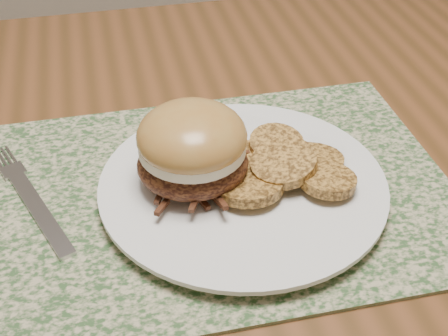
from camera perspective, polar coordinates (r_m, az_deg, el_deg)
The scene contains 5 objects.
placemat at distance 0.61m, azimuth -0.18°, elevation -2.13°, with size 0.45×0.33×0.00m, color #2F4F28.
dinner_plate at distance 0.60m, azimuth 1.73°, elevation -1.77°, with size 0.26×0.26×0.02m, color white.
pork_sandwich at distance 0.57m, azimuth -2.92°, elevation 1.84°, with size 0.11×0.11×0.08m.
roasted_potatoes at distance 0.60m, azimuth 5.12°, elevation 0.18°, with size 0.16×0.14×0.04m.
fork at distance 0.63m, azimuth -17.33°, elevation -2.51°, with size 0.08×0.18×0.00m.
Camera 1 is at (0.14, -0.47, 1.15)m, focal length 50.00 mm.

